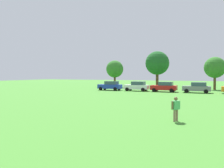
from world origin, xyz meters
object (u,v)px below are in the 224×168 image
Objects in this scene: adult_bystander at (176,107)px; tree_left at (157,63)px; parked_car_gray_3 at (197,87)px; tree_far_left at (115,69)px; parked_car_red_2 at (164,87)px; parked_car_blue_0 at (110,86)px; parked_car_white_1 at (137,86)px; tree_center_left at (215,68)px.

adult_bystander is 0.20× the size of tree_left.
tree_far_left reaches higher than parked_car_gray_3.
tree_left is at bearing 3.45° from tree_far_left.
parked_car_blue_0 is at bearing 0.85° from parked_car_red_2.
adult_bystander is at bearing 113.20° from parked_car_white_1.
tree_left reaches higher than parked_car_blue_0.
tree_left is at bearing 173.78° from tree_center_left.
parked_car_blue_0 is 0.69× the size of tree_center_left.
parked_car_red_2 reaches higher than adult_bystander.
parked_car_gray_3 is at bearing -104.29° from tree_center_left.
parked_car_gray_3 is 21.45m from tree_far_left.
parked_car_red_2 is (9.93, 0.15, 0.00)m from parked_car_blue_0.
tree_far_left is at bearing -71.10° from parked_car_blue_0.
tree_far_left reaches higher than parked_car_blue_0.
parked_car_white_1 is at bearing -49.17° from tree_far_left.
parked_car_blue_0 is 9.93m from parked_car_red_2.
adult_bystander is at bearing 91.81° from parked_car_gray_3.
tree_center_left is (2.39, 9.39, 3.38)m from parked_car_gray_3.
parked_car_red_2 is 0.55× the size of tree_left.
tree_left is (6.17, 10.78, 4.45)m from parked_car_blue_0.
tree_center_left is at bearing -151.52° from adult_bystander.
tree_far_left reaches higher than adult_bystander.
tree_left is 11.53m from tree_center_left.
tree_far_left is (-13.42, 10.05, 3.26)m from parked_car_red_2.
parked_car_gray_3 is 14.64m from tree_left.
parked_car_gray_3 is at bearing 179.95° from parked_car_red_2.
parked_car_red_2 is 12.57m from tree_center_left.
parked_car_blue_0 is at bearing -116.51° from adult_bystander.
tree_left is at bearing -49.70° from parked_car_gray_3.
parked_car_white_1 is 4.88m from parked_car_red_2.
parked_car_white_1 is (5.05, 0.31, 0.00)m from parked_car_blue_0.
parked_car_red_2 is at bearing -129.17° from tree_center_left.
tree_center_left reaches higher than adult_bystander.
parked_car_blue_0 is at bearing -151.53° from tree_center_left.
adult_bystander is 0.26× the size of tree_far_left.
parked_car_gray_3 is (5.26, -0.00, 0.00)m from parked_car_red_2.
parked_car_gray_3 is (15.18, 0.14, 0.00)m from parked_car_blue_0.
tree_center_left reaches higher than parked_car_white_1.
adult_bystander is 0.37× the size of parked_car_red_2.
parked_car_blue_0 is at bearing 0.54° from parked_car_gray_3.
tree_left reaches higher than adult_bystander.
tree_center_left is (7.65, 9.38, 3.38)m from parked_car_red_2.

